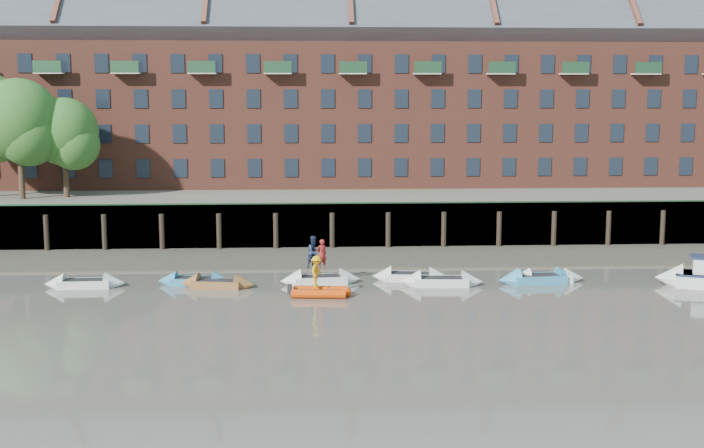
{
  "coord_description": "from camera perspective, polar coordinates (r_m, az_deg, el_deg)",
  "views": [
    {
      "loc": [
        -3.93,
        -40.15,
        10.75
      ],
      "look_at": [
        -1.11,
        12.0,
        3.2
      ],
      "focal_mm": 45.0,
      "sensor_mm": 36.0,
      "label": 1
    }
  ],
  "objects": [
    {
      "name": "foreshore",
      "position": [
        59.27,
        0.76,
        -2.23
      ],
      "size": [
        110.0,
        8.0,
        0.5
      ],
      "primitive_type": "cube",
      "color": "#3D382F",
      "rests_on": "ground"
    },
    {
      "name": "rowboat_3",
      "position": [
        51.2,
        -2.05,
        -3.63
      ],
      "size": [
        4.79,
        1.82,
        1.36
      ],
      "rotation": [
        0.0,
        0.0,
        0.1
      ],
      "color": "silver",
      "rests_on": "ground"
    },
    {
      "name": "rowboat_2",
      "position": [
        50.78,
        -8.71,
        -3.84
      ],
      "size": [
        4.47,
        1.97,
        1.25
      ],
      "rotation": [
        0.0,
        0.0,
        -0.17
      ],
      "color": "brown",
      "rests_on": "ground"
    },
    {
      "name": "motor_launch",
      "position": [
        54.09,
        21.56,
        -3.19
      ],
      "size": [
        5.82,
        3.78,
        2.29
      ],
      "rotation": [
        0.0,
        0.0,
        2.75
      ],
      "color": "silver",
      "rests_on": "ground"
    },
    {
      "name": "rowboat_7",
      "position": [
        53.02,
        12.53,
        -3.43
      ],
      "size": [
        4.25,
        1.29,
        1.23
      ],
      "rotation": [
        0.0,
        0.0,
        -0.02
      ],
      "color": "silver",
      "rests_on": "ground"
    },
    {
      "name": "apartment_terrace",
      "position": [
        77.28,
        -0.18,
        9.76
      ],
      "size": [
        80.6,
        15.56,
        20.98
      ],
      "color": "brown",
      "rests_on": "bank_terrace"
    },
    {
      "name": "rowboat_4",
      "position": [
        52.23,
        3.79,
        -3.41
      ],
      "size": [
        4.63,
        1.84,
        1.31
      ],
      "rotation": [
        0.0,
        0.0,
        -0.12
      ],
      "color": "silver",
      "rests_on": "ground"
    },
    {
      "name": "rowboat_1",
      "position": [
        51.75,
        -10.13,
        -3.65
      ],
      "size": [
        4.33,
        1.54,
        1.23
      ],
      "rotation": [
        0.0,
        0.0,
        -0.07
      ],
      "color": "teal",
      "rests_on": "ground"
    },
    {
      "name": "rib_tender",
      "position": [
        48.04,
        -1.96,
        -4.41
      ],
      "size": [
        3.26,
        1.79,
        0.56
      ],
      "rotation": [
        0.0,
        0.0,
        -0.1
      ],
      "color": "#D63D06",
      "rests_on": "ground"
    },
    {
      "name": "tree_cluster",
      "position": [
        70.92,
        -21.03,
        6.27
      ],
      "size": [
        11.76,
        7.74,
        9.4
      ],
      "color": "#3A281C",
      "rests_on": "bank_terrace"
    },
    {
      "name": "mud_band",
      "position": [
        55.94,
        1.0,
        -2.86
      ],
      "size": [
        110.0,
        1.6,
        0.1
      ],
      "primitive_type": "cube",
      "color": "#4C4336",
      "rests_on": "ground"
    },
    {
      "name": "rowboat_5",
      "position": [
        50.95,
        5.79,
        -3.72
      ],
      "size": [
        4.87,
        1.75,
        1.39
      ],
      "rotation": [
        0.0,
        0.0,
        -0.08
      ],
      "color": "silver",
      "rests_on": "ground"
    },
    {
      "name": "rowboat_6",
      "position": [
        52.56,
        11.93,
        -3.48
      ],
      "size": [
        4.91,
        1.94,
        1.39
      ],
      "rotation": [
        0.0,
        0.0,
        0.12
      ],
      "color": "teal",
      "rests_on": "ground"
    },
    {
      "name": "person_rower_a",
      "position": [
        50.84,
        -1.98,
        -1.95
      ],
      "size": [
        0.74,
        0.63,
        1.72
      ],
      "primitive_type": "imported",
      "rotation": [
        0.0,
        0.0,
        3.57
      ],
      "color": "maroon",
      "rests_on": "rowboat_3"
    },
    {
      "name": "person_rib_crew",
      "position": [
        47.86,
        -2.3,
        -3.08
      ],
      "size": [
        0.97,
        1.26,
        1.71
      ],
      "primitive_type": "imported",
      "rotation": [
        0.0,
        0.0,
        1.23
      ],
      "color": "orange",
      "rests_on": "rib_tender"
    },
    {
      "name": "river_wall",
      "position": [
        63.32,
        0.5,
        -0.09
      ],
      "size": [
        110.0,
        1.23,
        3.3
      ],
      "color": "#2D2A26",
      "rests_on": "ground"
    },
    {
      "name": "rowboat_0",
      "position": [
        52.48,
        -16.89,
        -3.7
      ],
      "size": [
        4.54,
        1.43,
        1.31
      ],
      "rotation": [
        0.0,
        0.0,
        0.03
      ],
      "color": "silver",
      "rests_on": "ground"
    },
    {
      "name": "person_rower_b",
      "position": [
        51.0,
        -2.47,
        -1.82
      ],
      "size": [
        1.17,
        1.14,
        1.89
      ],
      "primitive_type": "imported",
      "rotation": [
        0.0,
        0.0,
        0.7
      ],
      "color": "#19233F",
      "rests_on": "rowboat_3"
    },
    {
      "name": "bank_terrace",
      "position": [
        76.8,
        -0.14,
        1.38
      ],
      "size": [
        110.0,
        28.0,
        3.2
      ],
      "primitive_type": "cube",
      "color": "#5E594D",
      "rests_on": "ground"
    },
    {
      "name": "ground",
      "position": [
        41.75,
        2.43,
        -6.7
      ],
      "size": [
        220.0,
        220.0,
        0.0
      ],
      "primitive_type": "plane",
      "color": "#5F5951",
      "rests_on": "ground"
    }
  ]
}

